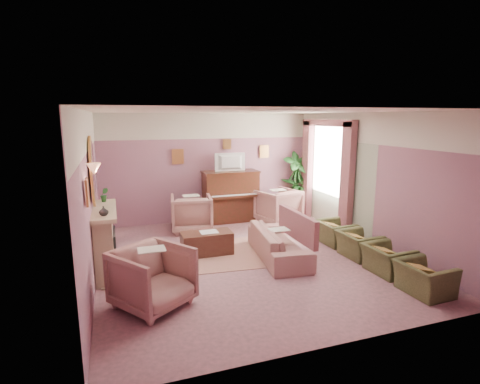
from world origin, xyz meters
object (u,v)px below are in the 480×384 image
object	(u,v)px
olive_chair_b	(388,255)
olive_chair_d	(335,229)
piano	(231,197)
side_table	(296,203)
television	(231,161)
floral_armchair_right	(278,204)
floral_armchair_left	(191,211)
coffee_table	(207,243)
floral_armchair_front	(153,275)
olive_chair_a	(424,273)
sofa	(278,238)
olive_chair_c	(359,241)

from	to	relation	value
olive_chair_b	olive_chair_d	world-z (taller)	same
piano	side_table	world-z (taller)	piano
television	floral_armchair_right	size ratio (longest dim) A/B	0.82
floral_armchair_left	coffee_table	bearing A→B (deg)	-91.01
floral_armchair_front	olive_chair_d	xyz separation A→B (m)	(4.01, 1.52, -0.16)
piano	olive_chair_a	distance (m)	5.20
sofa	floral_armchair_right	size ratio (longest dim) A/B	2.02
floral_armchair_front	olive_chair_c	distance (m)	4.07
floral_armchair_front	floral_armchair_right	bearing A→B (deg)	44.31
floral_armchair_front	olive_chair_a	size ratio (longest dim) A/B	1.27
olive_chair_a	olive_chair_d	size ratio (longest dim) A/B	1.00
sofa	olive_chair_b	distance (m)	1.99
olive_chair_c	coffee_table	bearing A→B (deg)	158.00
side_table	sofa	bearing A→B (deg)	-123.07
olive_chair_a	coffee_table	bearing A→B (deg)	135.13
floral_armchair_front	side_table	xyz separation A→B (m)	(4.31, 3.95, -0.14)
olive_chair_c	side_table	bearing A→B (deg)	84.65
piano	olive_chair_c	distance (m)	3.68
piano	floral_armchair_left	distance (m)	1.29
olive_chair_c	television	bearing A→B (deg)	115.97
floral_armchair_front	floral_armchair_left	bearing A→B (deg)	69.91
sofa	olive_chair_c	size ratio (longest dim) A/B	2.57
piano	olive_chair_d	bearing A→B (deg)	-57.47
television	olive_chair_d	xyz separation A→B (m)	(1.59, -2.44, -1.27)
floral_armchair_right	olive_chair_b	xyz separation A→B (m)	(0.48, -3.56, -0.16)
coffee_table	olive_chair_b	xyz separation A→B (m)	(2.77, -1.94, 0.11)
piano	floral_armchair_right	xyz separation A→B (m)	(1.10, -0.56, -0.16)
olive_chair_b	olive_chair_d	size ratio (longest dim) A/B	1.00
floral_armchair_front	olive_chair_b	distance (m)	4.01
floral_armchair_right	olive_chair_d	size ratio (longest dim) A/B	1.27
television	floral_armchair_right	world-z (taller)	television
sofa	floral_armchair_left	size ratio (longest dim) A/B	2.02
floral_armchair_left	olive_chair_d	distance (m)	3.36
television	floral_armchair_left	xyz separation A→B (m)	(-1.16, -0.50, -1.11)
floral_armchair_right	olive_chair_c	bearing A→B (deg)	-79.97
olive_chair_d	olive_chair_a	bearing A→B (deg)	-90.00
olive_chair_b	coffee_table	bearing A→B (deg)	145.02
olive_chair_a	side_table	bearing A→B (deg)	86.44
floral_armchair_right	coffee_table	bearing A→B (deg)	-144.67
coffee_table	floral_armchair_front	bearing A→B (deg)	-124.20
coffee_table	olive_chair_d	bearing A→B (deg)	-6.18
olive_chair_a	side_table	size ratio (longest dim) A/B	1.09
coffee_table	floral_armchair_right	size ratio (longest dim) A/B	1.02
olive_chair_a	olive_chair_c	size ratio (longest dim) A/B	1.00
piano	side_table	xyz separation A→B (m)	(1.89, -0.05, -0.30)
floral_armchair_left	olive_chair_d	bearing A→B (deg)	-35.23
olive_chair_a	floral_armchair_right	bearing A→B (deg)	96.32
olive_chair_b	olive_chair_c	world-z (taller)	same
olive_chair_b	floral_armchair_left	bearing A→B (deg)	127.49
floral_armchair_left	floral_armchair_right	bearing A→B (deg)	-0.41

